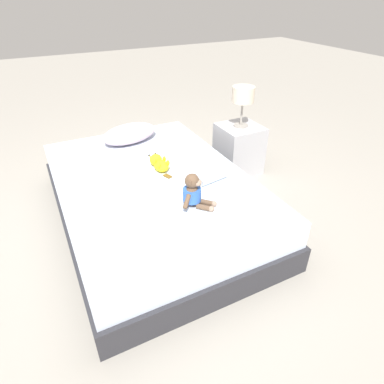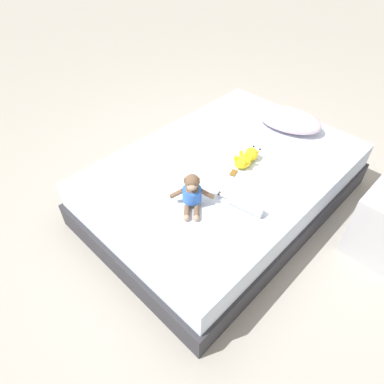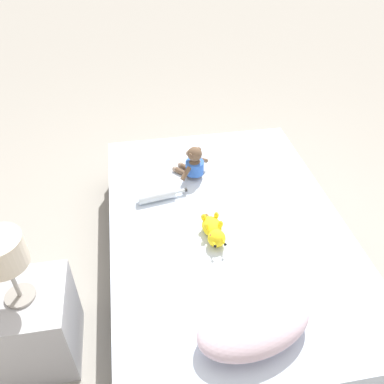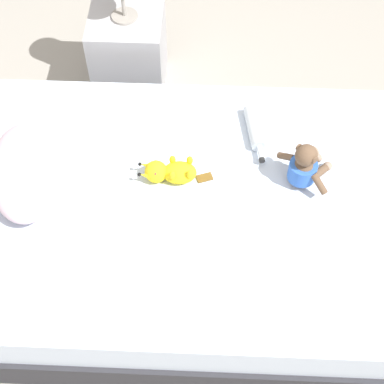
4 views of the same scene
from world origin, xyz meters
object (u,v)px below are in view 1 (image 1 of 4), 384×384
at_px(glass_bottle, 212,178).
at_px(bedside_lamp, 243,96).
at_px(nightstand, 239,149).
at_px(plush_yellow_creature, 159,163).
at_px(bed, 153,199).
at_px(pillow, 129,134).
at_px(plush_monkey, 194,193).

xyz_separation_m(glass_bottle, bedside_lamp, (0.70, 0.68, 0.34)).
bearing_deg(bedside_lamp, nightstand, 0.00).
height_order(plush_yellow_creature, nightstand, plush_yellow_creature).
height_order(bed, glass_bottle, glass_bottle).
bearing_deg(pillow, plush_monkey, -87.13).
xyz_separation_m(bed, nightstand, (1.09, 0.40, 0.04)).
xyz_separation_m(plush_yellow_creature, nightstand, (0.98, 0.30, -0.21)).
height_order(plush_yellow_creature, glass_bottle, plush_yellow_creature).
bearing_deg(nightstand, plush_monkey, -137.72).
distance_m(bed, nightstand, 1.16).
bearing_deg(plush_yellow_creature, glass_bottle, -53.54).
distance_m(pillow, glass_bottle, 1.05).
xyz_separation_m(pillow, plush_yellow_creature, (0.05, -0.62, -0.03)).
distance_m(bed, glass_bottle, 0.53).
xyz_separation_m(bed, pillow, (0.06, 0.72, 0.28)).
xyz_separation_m(pillow, nightstand, (1.03, -0.32, -0.24)).
relative_size(glass_bottle, nightstand, 0.66).
relative_size(bed, plush_monkey, 7.99).
bearing_deg(glass_bottle, bed, 144.35).
bearing_deg(bed, bedside_lamp, 20.27).
relative_size(pillow, glass_bottle, 1.85).
bearing_deg(bed, glass_bottle, -35.65).
relative_size(pillow, plush_yellow_creature, 1.79).
distance_m(bed, plush_yellow_creature, 0.29).
bearing_deg(bedside_lamp, pillow, 162.72).
relative_size(bed, pillow, 3.46).
bearing_deg(plush_monkey, nightstand, 42.28).
relative_size(bed, bedside_lamp, 5.37).
xyz_separation_m(plush_monkey, bedside_lamp, (0.97, 0.88, 0.28)).
bearing_deg(plush_monkey, plush_yellow_creature, 91.41).
xyz_separation_m(plush_monkey, glass_bottle, (0.26, 0.20, -0.06)).
bearing_deg(plush_monkey, bed, 103.89).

